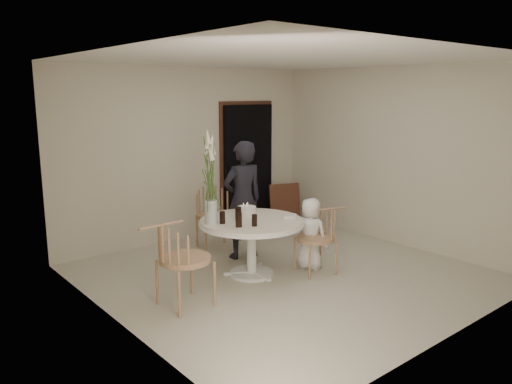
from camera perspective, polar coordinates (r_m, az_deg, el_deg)
ground at (r=6.54m, az=3.31°, el=-9.32°), size 4.50×4.50×0.00m
room_shell at (r=6.16m, az=3.48°, el=4.93°), size 4.50×4.50×4.50m
doorway at (r=8.62m, az=-0.94°, el=2.95°), size 1.00×0.10×2.10m
door_trim at (r=8.65m, az=-1.10°, el=3.38°), size 1.12×0.03×2.22m
table at (r=6.31m, az=-0.52°, el=-4.19°), size 1.33×1.33×0.73m
picture_frame at (r=8.81m, az=3.33°, el=-1.43°), size 0.57×0.35×0.73m
chair_far at (r=7.52m, az=-5.04°, el=-1.69°), size 0.63×0.66×0.95m
chair_right at (r=6.53m, az=7.75°, el=-4.38°), size 0.58×0.55×0.85m
chair_left at (r=5.40m, az=-9.38°, el=-6.83°), size 0.60×0.56×0.98m
girl at (r=6.96m, az=-1.52°, el=-0.93°), size 0.65×0.48×1.66m
boy at (r=6.62m, az=6.24°, el=-4.77°), size 0.40×0.52×0.95m
birthday_cake at (r=6.50m, az=-1.07°, el=-2.17°), size 0.24×0.24×0.17m
cola_tumbler_a at (r=5.94m, az=-1.99°, el=-3.21°), size 0.08×0.08×0.17m
cola_tumbler_b at (r=5.97m, az=-0.17°, el=-3.26°), size 0.08×0.08×0.14m
cola_tumbler_c at (r=6.10m, az=-3.87°, el=-2.93°), size 0.08×0.08×0.15m
cola_tumbler_d at (r=6.23m, az=-2.04°, el=-2.50°), size 0.10×0.10×0.17m
plate_stack at (r=6.38m, az=3.88°, el=-2.77°), size 0.21×0.21×0.05m
flower_vase at (r=6.01m, az=-5.24°, el=1.45°), size 0.16×0.16×1.16m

